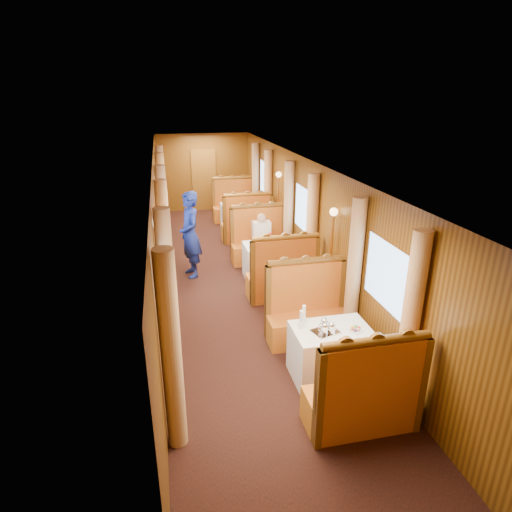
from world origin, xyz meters
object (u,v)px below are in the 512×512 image
object	(u,v)px
rose_vase_mid	(270,236)
passenger	(262,234)
banquette_mid_aft	(259,243)
teapot_left	(325,330)
banquette_mid_fwd	(282,278)
fruit_plate	(355,329)
table_mid	(269,261)
tea_tray	(325,331)
steward	(190,235)
banquette_far_aft	(234,207)
teapot_back	(324,325)
banquette_near_fwd	(363,398)
table_far	(240,217)
rose_vase_far	(239,198)
banquette_near_aft	(307,315)
table_near	(330,353)
banquette_far_fwd	(247,226)
teapot_right	(331,329)

from	to	relation	value
rose_vase_mid	passenger	bearing A→B (deg)	90.43
banquette_mid_aft	teapot_left	size ratio (longest dim) A/B	8.32
banquette_mid_fwd	fruit_plate	xyz separation A→B (m)	(0.29, -2.58, 0.35)
table_mid	banquette_mid_aft	distance (m)	1.02
tea_tray	steward	xyz separation A→B (m)	(-1.49, 4.02, 0.17)
banquette_far_aft	teapot_back	size ratio (longest dim) A/B	8.70
banquette_near_fwd	table_mid	xyz separation A→B (m)	(0.00, 4.51, -0.05)
table_far	fruit_plate	bearing A→B (deg)	-87.66
fruit_plate	rose_vase_far	bearing A→B (deg)	92.54
table_far	rose_vase_far	size ratio (longest dim) A/B	2.92
banquette_mid_fwd	banquette_near_aft	bearing A→B (deg)	-90.00
table_near	banquette_far_aft	xyz separation A→B (m)	(0.00, 8.01, 0.05)
rose_vase_mid	rose_vase_far	bearing A→B (deg)	90.48
teapot_back	banquette_far_fwd	bearing A→B (deg)	73.14
banquette_near_fwd	teapot_back	xyz separation A→B (m)	(-0.11, 1.04, 0.39)
steward	passenger	xyz separation A→B (m)	(1.61, 0.26, -0.18)
table_far	rose_vase_far	distance (m)	0.55
table_near	teapot_left	world-z (taller)	teapot_left
banquette_mid_fwd	table_far	bearing A→B (deg)	90.00
banquette_near_fwd	banquette_far_fwd	world-z (taller)	same
table_near	teapot_right	distance (m)	0.46
passenger	fruit_plate	bearing A→B (deg)	-86.17
banquette_near_aft	table_mid	xyz separation A→B (m)	(0.00, 2.49, -0.05)
teapot_right	passenger	distance (m)	4.35
teapot_left	banquette_mid_fwd	bearing A→B (deg)	93.96
table_near	table_far	size ratio (longest dim) A/B	1.00
banquette_mid_aft	fruit_plate	xyz separation A→B (m)	(0.29, -4.61, 0.35)
table_mid	banquette_far_aft	distance (m)	4.51
table_near	teapot_back	distance (m)	0.45
banquette_far_aft	rose_vase_mid	distance (m)	4.52
table_far	fruit_plate	distance (m)	7.11
table_mid	rose_vase_far	size ratio (longest dim) A/B	2.92
banquette_near_aft	rose_vase_mid	size ratio (longest dim) A/B	3.72
banquette_mid_aft	banquette_far_aft	size ratio (longest dim) A/B	1.00
banquette_mid_fwd	table_far	size ratio (longest dim) A/B	1.28
banquette_near_fwd	passenger	bearing A→B (deg)	90.00
banquette_mid_aft	banquette_far_aft	world-z (taller)	same
teapot_left	steward	distance (m)	4.33
banquette_far_fwd	banquette_far_aft	world-z (taller)	same
table_near	banquette_far_fwd	bearing A→B (deg)	90.00
table_near	tea_tray	bearing A→B (deg)	-158.28
banquette_mid_fwd	passenger	distance (m)	1.78
banquette_near_fwd	rose_vase_far	distance (m)	8.02
steward	banquette_near_fwd	bearing A→B (deg)	5.40
banquette_far_fwd	teapot_back	xyz separation A→B (m)	(-0.11, -5.96, 0.39)
teapot_right	steward	bearing A→B (deg)	135.72
fruit_plate	rose_vase_mid	bearing A→B (deg)	94.50
table_near	rose_vase_mid	xyz separation A→B (m)	(0.01, 3.53, 0.55)
banquette_near_aft	banquette_far_fwd	bearing A→B (deg)	90.00
fruit_plate	table_near	bearing A→B (deg)	161.37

